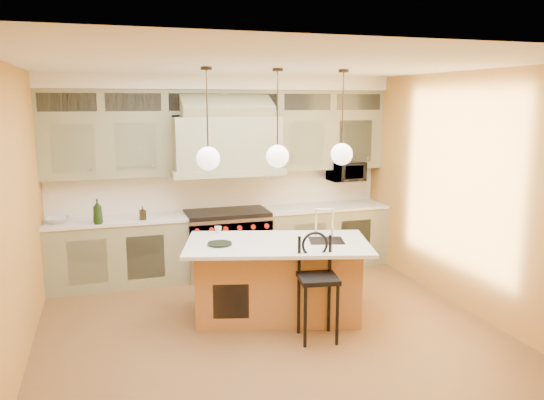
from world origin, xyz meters
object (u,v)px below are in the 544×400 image
object	(u,v)px
range	(227,242)
kitchen_island	(278,277)
counter_stool	(317,280)
microwave	(346,171)

from	to	relation	value
range	kitchen_island	size ratio (longest dim) A/B	0.51
counter_stool	microwave	bearing A→B (deg)	68.04
range	counter_stool	world-z (taller)	counter_stool
microwave	counter_stool	bearing A→B (deg)	-120.93
kitchen_island	counter_stool	bearing A→B (deg)	-57.97
range	kitchen_island	xyz separation A→B (m)	(0.23, -1.70, -0.01)
range	counter_stool	distance (m)	2.46
counter_stool	kitchen_island	bearing A→B (deg)	115.37
range	kitchen_island	bearing A→B (deg)	-82.30
kitchen_island	microwave	bearing A→B (deg)	61.97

